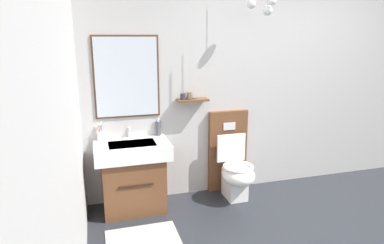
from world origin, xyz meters
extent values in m
cube|color=#B7B5B2|center=(0.00, 1.73, 1.35)|extent=(4.80, 0.12, 2.70)
cube|color=#4C301E|center=(-1.77, 1.66, 1.44)|extent=(0.70, 0.02, 0.88)
cube|color=silver|center=(-1.77, 1.65, 1.44)|extent=(0.66, 0.01, 0.84)
cube|color=brown|center=(-1.06, 1.59, 1.16)|extent=(0.36, 0.14, 0.02)
cylinder|color=#333338|center=(-1.17, 1.58, 1.21)|extent=(0.06, 0.06, 0.07)
cylinder|color=gray|center=(-1.10, 1.60, 1.21)|extent=(0.05, 0.05, 0.08)
sphere|color=silver|center=(-0.34, 1.19, 2.20)|extent=(0.08, 0.08, 0.08)
sphere|color=silver|center=(-0.35, 1.27, 2.12)|extent=(0.11, 0.11, 0.11)
sphere|color=silver|center=(-0.44, 1.46, 2.20)|extent=(0.10, 0.10, 0.10)
cube|color=#B7B5B2|center=(-2.34, 0.00, 1.35)|extent=(0.12, 3.58, 2.70)
cube|color=#9E9993|center=(-1.77, 0.83, 0.01)|extent=(0.68, 0.44, 0.01)
cube|color=brown|center=(-1.77, 1.45, 0.30)|extent=(0.65, 0.47, 0.61)
cube|color=black|center=(-1.77, 1.20, 0.38)|extent=(0.36, 0.01, 0.02)
cube|color=white|center=(-1.77, 1.45, 0.69)|extent=(0.79, 0.53, 0.16)
cube|color=silver|center=(-1.77, 1.42, 0.75)|extent=(0.49, 0.29, 0.03)
cylinder|color=silver|center=(-1.77, 1.66, 0.82)|extent=(0.03, 0.03, 0.11)
cylinder|color=silver|center=(-1.77, 1.60, 0.87)|extent=(0.02, 0.11, 0.02)
cube|color=brown|center=(-0.60, 1.65, 0.50)|extent=(0.48, 0.10, 1.00)
cube|color=silver|center=(-0.60, 1.60, 0.82)|extent=(0.15, 0.01, 0.09)
cube|color=white|center=(-0.60, 1.39, 0.17)|extent=(0.22, 0.30, 0.34)
ellipsoid|color=white|center=(-0.60, 1.31, 0.32)|extent=(0.37, 0.46, 0.24)
torus|color=white|center=(-0.60, 1.31, 0.42)|extent=(0.35, 0.35, 0.04)
cube|color=white|center=(-0.60, 1.53, 0.57)|extent=(0.35, 0.03, 0.33)
cylinder|color=silver|center=(-2.09, 1.63, 0.81)|extent=(0.07, 0.07, 0.09)
cylinder|color=#2D84DB|center=(-2.07, 1.63, 0.87)|extent=(0.02, 0.01, 0.17)
cube|color=white|center=(-2.07, 1.63, 0.96)|extent=(0.01, 0.02, 0.03)
cylinder|color=yellow|center=(-2.10, 1.64, 0.87)|extent=(0.01, 0.01, 0.16)
cube|color=white|center=(-2.10, 1.64, 0.95)|extent=(0.01, 0.02, 0.03)
cylinder|color=#DB3847|center=(-2.09, 1.62, 0.87)|extent=(0.04, 0.03, 0.16)
cube|color=white|center=(-2.08, 1.61, 0.95)|extent=(0.02, 0.02, 0.03)
cylinder|color=#4C4C51|center=(-1.45, 1.64, 0.85)|extent=(0.06, 0.06, 0.16)
cylinder|color=silver|center=(-1.45, 1.64, 0.95)|extent=(0.02, 0.02, 0.04)
camera|label=1|loc=(-2.13, -2.06, 1.86)|focal=32.07mm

